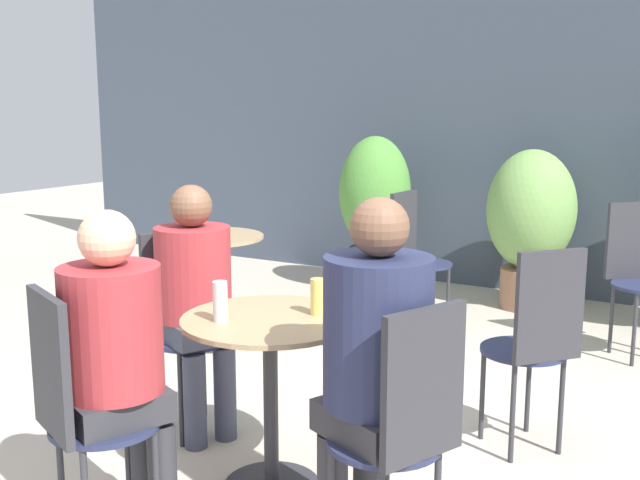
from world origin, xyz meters
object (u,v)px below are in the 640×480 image
object	(u,v)px
bistro_chair_1	(77,401)
bistro_chair_5	(637,265)
potted_plant_0	(375,205)
bistro_chair_0	(182,312)
cafe_table_far	(209,263)
cafe_table_near	(270,361)
bistro_chair_3	(537,333)
seated_person_1	(117,349)
seated_person_0	(195,289)
potted_plant_1	(531,219)
seated_person_2	(375,353)
beer_glass_0	(220,301)
beer_glass_1	(318,297)
bistro_chair_4	(413,247)
bistro_chair_2	(405,420)

from	to	relation	value
bistro_chair_1	bistro_chair_5	xyz separation A→B (m)	(1.35, 3.28, 0.00)
bistro_chair_1	bistro_chair_5	world-z (taller)	same
potted_plant_0	bistro_chair_0	bearing A→B (deg)	-82.77
bistro_chair_0	bistro_chair_1	size ratio (longest dim) A/B	1.00
cafe_table_far	bistro_chair_5	distance (m)	2.71
cafe_table_near	bistro_chair_3	bearing A→B (deg)	44.04
bistro_chair_1	seated_person_1	bearing A→B (deg)	-90.00
bistro_chair_0	seated_person_0	bearing A→B (deg)	-90.00
cafe_table_far	potted_plant_1	xyz separation A→B (m)	(1.57, 1.95, 0.15)
bistro_chair_5	bistro_chair_1	bearing A→B (deg)	-151.89
bistro_chair_3	potted_plant_0	size ratio (longest dim) A/B	0.73
cafe_table_far	seated_person_1	distance (m)	2.27
seated_person_2	beer_glass_0	bearing A→B (deg)	-75.34
cafe_table_far	beer_glass_1	bearing A→B (deg)	-38.79
seated_person_1	bistro_chair_3	bearing A→B (deg)	-104.97
cafe_table_far	beer_glass_1	world-z (taller)	beer_glass_1
potted_plant_0	bistro_chair_3	bearing A→B (deg)	-50.63
cafe_table_far	seated_person_0	size ratio (longest dim) A/B	0.61
cafe_table_near	bistro_chair_3	xyz separation A→B (m)	(0.86, 0.83, 0.03)
seated_person_0	seated_person_2	world-z (taller)	seated_person_2
bistro_chair_0	seated_person_2	world-z (taller)	seated_person_2
bistro_chair_1	seated_person_0	bearing A→B (deg)	-51.08
bistro_chair_4	bistro_chair_5	distance (m)	1.46
cafe_table_far	bistro_chair_0	bearing A→B (deg)	-57.65
bistro_chair_2	seated_person_0	size ratio (longest dim) A/B	0.80
bistro_chair_5	seated_person_2	size ratio (longest dim) A/B	0.75
bistro_chair_2	beer_glass_1	bearing A→B (deg)	-104.21
bistro_chair_5	bistro_chair_3	bearing A→B (deg)	-135.64
bistro_chair_5	potted_plant_0	world-z (taller)	potted_plant_0
bistro_chair_5	potted_plant_0	distance (m)	2.23
cafe_table_near	beer_glass_1	distance (m)	0.32
seated_person_0	potted_plant_1	world-z (taller)	potted_plant_1
seated_person_1	potted_plant_0	xyz separation A→B (m)	(-0.84, 3.78, 0.01)
cafe_table_near	seated_person_0	world-z (taller)	seated_person_0
bistro_chair_0	bistro_chair_3	size ratio (longest dim) A/B	1.00
cafe_table_near	bistro_chair_5	xyz separation A→B (m)	(1.04, 2.56, 0.03)
bistro_chair_3	seated_person_0	world-z (taller)	seated_person_0
seated_person_1	beer_glass_0	world-z (taller)	seated_person_1
cafe_table_far	beer_glass_0	xyz separation A→B (m)	(1.26, -1.51, 0.26)
bistro_chair_0	bistro_chair_3	xyz separation A→B (m)	(1.58, 0.52, 0.00)
beer_glass_1	potted_plant_1	distance (m)	3.19
beer_glass_1	bistro_chair_2	bearing A→B (deg)	-37.29
bistro_chair_0	seated_person_2	bearing A→B (deg)	-90.00
bistro_chair_4	bistro_chair_2	bearing A→B (deg)	-151.20
bistro_chair_4	potted_plant_1	size ratio (longest dim) A/B	0.78
beer_glass_1	bistro_chair_1	bearing A→B (deg)	-117.98
bistro_chair_0	seated_person_1	distance (m)	1.02
bistro_chair_4	cafe_table_near	bearing A→B (deg)	-164.13
seated_person_0	beer_glass_0	bearing A→B (deg)	-108.00
cafe_table_far	bistro_chair_4	xyz separation A→B (m)	(0.98, 1.05, 0.02)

